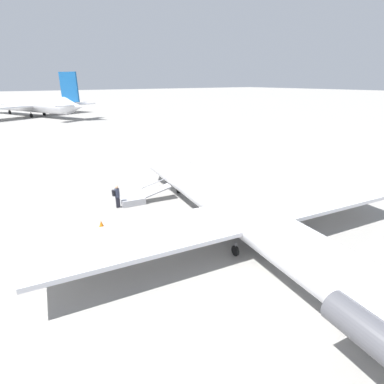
% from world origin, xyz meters
% --- Properties ---
extents(ground_plane, '(600.00, 600.00, 0.00)m').
position_xyz_m(ground_plane, '(0.00, 0.00, 0.00)').
color(ground_plane, gray).
extents(airplane_main, '(29.75, 22.90, 6.19)m').
position_xyz_m(airplane_main, '(-0.88, 0.13, 1.85)').
color(airplane_main, silver).
rests_on(airplane_main, ground).
extents(airplane_far_right, '(38.34, 29.75, 10.83)m').
position_xyz_m(airplane_far_right, '(78.72, -0.21, 3.24)').
color(airplane_far_right, silver).
rests_on(airplane_far_right, ground).
extents(boarding_stairs, '(1.59, 4.12, 1.59)m').
position_xyz_m(boarding_stairs, '(7.70, 2.59, 0.36)').
color(boarding_stairs, '#B2B2B7').
rests_on(boarding_stairs, ground).
extents(passenger, '(0.37, 0.56, 1.74)m').
position_xyz_m(passenger, '(7.75, 4.23, 1.00)').
color(passenger, '#23232D').
rests_on(passenger, ground).
extents(traffic_cone_near_stairs, '(0.63, 0.63, 0.70)m').
position_xyz_m(traffic_cone_near_stairs, '(4.79, 6.47, 0.33)').
color(traffic_cone_near_stairs, black).
rests_on(traffic_cone_near_stairs, ground).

